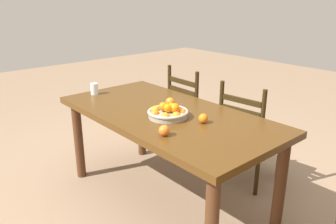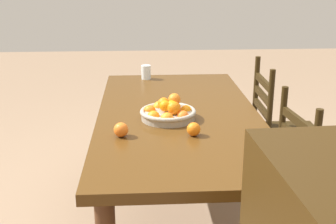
{
  "view_description": "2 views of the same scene",
  "coord_description": "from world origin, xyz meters",
  "px_view_note": "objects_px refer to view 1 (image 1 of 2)",
  "views": [
    {
      "loc": [
        1.84,
        -1.57,
        1.62
      ],
      "look_at": [
        0.1,
        -0.06,
        0.81
      ],
      "focal_mm": 35.93,
      "sensor_mm": 36.0,
      "label": 1
    },
    {
      "loc": [
        2.33,
        -0.2,
        1.56
      ],
      "look_at": [
        0.1,
        -0.06,
        0.81
      ],
      "focal_mm": 47.31,
      "sensor_mm": 36.0,
      "label": 2
    }
  ],
  "objects_px": {
    "dining_table": "(166,124)",
    "orange_loose_0": "(164,130)",
    "chair_by_cabinet": "(248,135)",
    "drinking_glass": "(94,89)",
    "orange_loose_1": "(203,118)",
    "chair_near_window": "(193,113)",
    "fruit_bowl": "(168,112)"
  },
  "relations": [
    {
      "from": "dining_table",
      "to": "orange_loose_0",
      "type": "relative_size",
      "value": 25.46
    },
    {
      "from": "chair_by_cabinet",
      "to": "fruit_bowl",
      "type": "height_order",
      "value": "chair_by_cabinet"
    },
    {
      "from": "orange_loose_0",
      "to": "drinking_glass",
      "type": "height_order",
      "value": "drinking_glass"
    },
    {
      "from": "dining_table",
      "to": "fruit_bowl",
      "type": "distance_m",
      "value": 0.18
    },
    {
      "from": "chair_by_cabinet",
      "to": "orange_loose_1",
      "type": "height_order",
      "value": "chair_by_cabinet"
    },
    {
      "from": "dining_table",
      "to": "drinking_glass",
      "type": "xyz_separation_m",
      "value": [
        -0.78,
        -0.17,
        0.15
      ]
    },
    {
      "from": "orange_loose_0",
      "to": "drinking_glass",
      "type": "bearing_deg",
      "value": 173.17
    },
    {
      "from": "chair_by_cabinet",
      "to": "drinking_glass",
      "type": "bearing_deg",
      "value": 36.25
    },
    {
      "from": "drinking_glass",
      "to": "chair_by_cabinet",
      "type": "bearing_deg",
      "value": 41.64
    },
    {
      "from": "chair_by_cabinet",
      "to": "drinking_glass",
      "type": "xyz_separation_m",
      "value": [
        -1.03,
        -0.91,
        0.37
      ]
    },
    {
      "from": "chair_near_window",
      "to": "chair_by_cabinet",
      "type": "xyz_separation_m",
      "value": [
        0.7,
        -0.01,
        -0.01
      ]
    },
    {
      "from": "chair_by_cabinet",
      "to": "orange_loose_0",
      "type": "bearing_deg",
      "value": 89.82
    },
    {
      "from": "chair_by_cabinet",
      "to": "fruit_bowl",
      "type": "relative_size",
      "value": 3.09
    },
    {
      "from": "drinking_glass",
      "to": "chair_near_window",
      "type": "bearing_deg",
      "value": 70.21
    },
    {
      "from": "chair_by_cabinet",
      "to": "orange_loose_1",
      "type": "distance_m",
      "value": 0.79
    },
    {
      "from": "chair_near_window",
      "to": "orange_loose_0",
      "type": "relative_size",
      "value": 13.45
    },
    {
      "from": "dining_table",
      "to": "fruit_bowl",
      "type": "xyz_separation_m",
      "value": [
        0.1,
        -0.06,
        0.14
      ]
    },
    {
      "from": "orange_loose_0",
      "to": "orange_loose_1",
      "type": "relative_size",
      "value": 1.06
    },
    {
      "from": "fruit_bowl",
      "to": "chair_near_window",
      "type": "bearing_deg",
      "value": 124.09
    },
    {
      "from": "orange_loose_0",
      "to": "orange_loose_1",
      "type": "height_order",
      "value": "orange_loose_0"
    },
    {
      "from": "chair_near_window",
      "to": "drinking_glass",
      "type": "bearing_deg",
      "value": 71.62
    },
    {
      "from": "fruit_bowl",
      "to": "orange_loose_1",
      "type": "relative_size",
      "value": 4.51
    },
    {
      "from": "dining_table",
      "to": "fruit_bowl",
      "type": "relative_size",
      "value": 5.98
    },
    {
      "from": "dining_table",
      "to": "orange_loose_1",
      "type": "relative_size",
      "value": 26.98
    },
    {
      "from": "chair_by_cabinet",
      "to": "orange_loose_0",
      "type": "height_order",
      "value": "chair_by_cabinet"
    },
    {
      "from": "dining_table",
      "to": "chair_by_cabinet",
      "type": "xyz_separation_m",
      "value": [
        0.24,
        0.74,
        -0.22
      ]
    },
    {
      "from": "fruit_bowl",
      "to": "dining_table",
      "type": "bearing_deg",
      "value": 147.2
    },
    {
      "from": "orange_loose_0",
      "to": "dining_table",
      "type": "bearing_deg",
      "value": 137.95
    },
    {
      "from": "orange_loose_0",
      "to": "chair_near_window",
      "type": "bearing_deg",
      "value": 126.82
    },
    {
      "from": "orange_loose_1",
      "to": "drinking_glass",
      "type": "xyz_separation_m",
      "value": [
        -1.13,
        -0.22,
        0.02
      ]
    },
    {
      "from": "dining_table",
      "to": "orange_loose_0",
      "type": "height_order",
      "value": "orange_loose_0"
    },
    {
      "from": "chair_by_cabinet",
      "to": "orange_loose_0",
      "type": "xyz_separation_m",
      "value": [
        0.1,
        -1.05,
        0.36
      ]
    }
  ]
}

